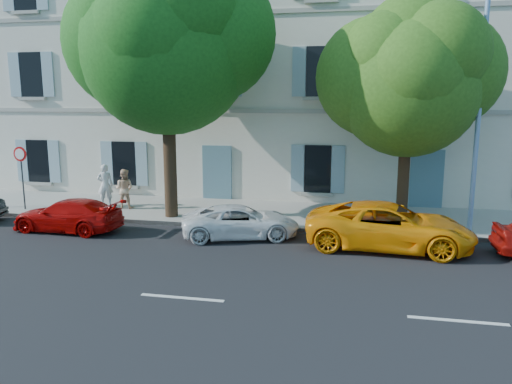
% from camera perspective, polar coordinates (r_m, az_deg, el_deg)
% --- Properties ---
extents(ground, '(90.00, 90.00, 0.00)m').
position_cam_1_polar(ground, '(15.46, -3.35, -6.39)').
color(ground, black).
extents(sidewalk, '(36.00, 4.50, 0.15)m').
position_cam_1_polar(sidewalk, '(19.62, -0.00, -2.45)').
color(sidewalk, '#A09E96').
rests_on(sidewalk, ground).
extents(kerb, '(36.00, 0.16, 0.16)m').
position_cam_1_polar(kerb, '(17.57, -1.43, -4.01)').
color(kerb, '#9E998E').
rests_on(kerb, ground).
extents(building, '(28.00, 7.00, 12.00)m').
position_cam_1_polar(building, '(24.82, 2.76, 14.05)').
color(building, beige).
rests_on(building, ground).
extents(car_red_coupe, '(3.91, 1.75, 1.11)m').
position_cam_1_polar(car_red_coupe, '(18.41, -20.70, -2.49)').
color(car_red_coupe, '#AD0704').
rests_on(car_red_coupe, ground).
extents(car_white_coupe, '(4.19, 2.83, 1.07)m').
position_cam_1_polar(car_white_coupe, '(16.45, -1.78, -3.40)').
color(car_white_coupe, white).
rests_on(car_white_coupe, ground).
extents(car_yellow_supercar, '(5.15, 2.61, 1.40)m').
position_cam_1_polar(car_yellow_supercar, '(15.75, 15.00, -3.78)').
color(car_yellow_supercar, '#FF980A').
rests_on(car_yellow_supercar, ground).
extents(tree_left, '(6.10, 6.10, 9.46)m').
position_cam_1_polar(tree_left, '(18.69, -10.21, 15.75)').
color(tree_left, '#3A2819').
rests_on(tree_left, sidewalk).
extents(tree_right, '(4.86, 4.86, 7.49)m').
position_cam_1_polar(tree_right, '(17.90, 17.02, 11.58)').
color(tree_right, '#3A2819').
rests_on(tree_right, sidewalk).
extents(road_sign, '(0.58, 0.09, 2.51)m').
position_cam_1_polar(road_sign, '(21.79, -25.27, 2.87)').
color(road_sign, '#383A3D').
rests_on(road_sign, sidewalk).
extents(street_lamp, '(0.40, 1.68, 7.81)m').
position_cam_1_polar(street_lamp, '(17.36, 24.35, 9.88)').
color(street_lamp, '#7293BF').
rests_on(street_lamp, sidewalk).
extents(pedestrian_a, '(0.73, 0.60, 1.73)m').
position_cam_1_polar(pedestrian_a, '(21.47, -16.85, 0.78)').
color(pedestrian_a, silver).
rests_on(pedestrian_a, sidewalk).
extents(pedestrian_b, '(0.79, 0.63, 1.59)m').
position_cam_1_polar(pedestrian_b, '(20.77, -14.82, 0.37)').
color(pedestrian_b, '#D6AC89').
rests_on(pedestrian_b, sidewalk).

